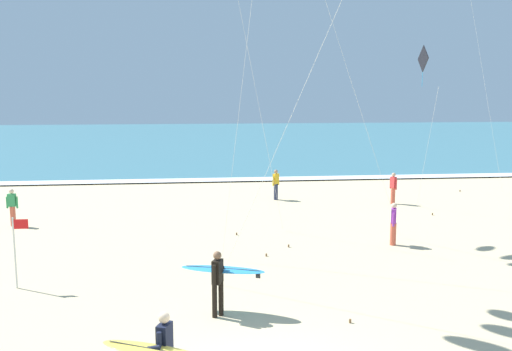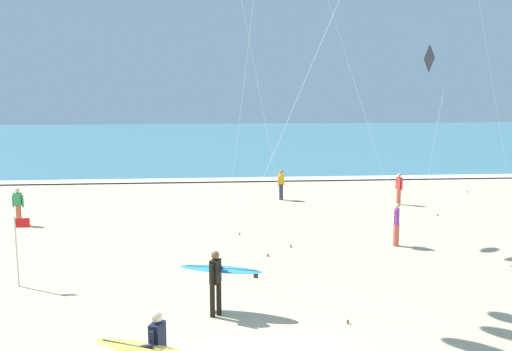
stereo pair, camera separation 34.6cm
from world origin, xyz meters
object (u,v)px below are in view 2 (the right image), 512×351
(surfer_trailing, at_px, (218,274))
(lifeguard_flag, at_px, (18,244))
(bystander_green_top, at_px, (18,206))
(bystander_yellow_top, at_px, (281,184))
(surfer_lead, at_px, (154,350))
(bystander_red_top, at_px, (399,189))
(bystander_purple_top, at_px, (396,224))
(kite_diamond_charcoal_low, at_px, (429,63))

(surfer_trailing, relative_size, lifeguard_flag, 1.10)
(bystander_green_top, xyz_separation_m, bystander_yellow_top, (11.85, 4.45, 0.00))
(surfer_lead, relative_size, bystander_green_top, 1.34)
(bystander_yellow_top, bearing_deg, bystander_red_top, -16.59)
(surfer_lead, bearing_deg, bystander_red_top, 58.43)
(bystander_yellow_top, bearing_deg, surfer_trailing, -103.56)
(surfer_lead, xyz_separation_m, bystander_purple_top, (7.88, 9.80, -0.23))
(kite_diamond_charcoal_low, height_order, lifeguard_flag, kite_diamond_charcoal_low)
(bystander_red_top, height_order, lifeguard_flag, lifeguard_flag)
(bystander_red_top, distance_m, lifeguard_flag, 18.35)
(kite_diamond_charcoal_low, height_order, bystander_yellow_top, kite_diamond_charcoal_low)
(bystander_purple_top, distance_m, bystander_red_top, 7.78)
(surfer_lead, xyz_separation_m, lifeguard_flag, (-4.49, 6.56, 0.23))
(bystander_green_top, bearing_deg, lifeguard_flag, -71.82)
(bystander_yellow_top, relative_size, lifeguard_flag, 0.76)
(kite_diamond_charcoal_low, height_order, bystander_green_top, kite_diamond_charcoal_low)
(bystander_purple_top, distance_m, lifeguard_flag, 12.79)
(surfer_lead, bearing_deg, lifeguard_flag, 124.37)
(surfer_trailing, xyz_separation_m, bystander_green_top, (-8.29, 10.31, -0.24))
(bystander_red_top, relative_size, lifeguard_flag, 0.76)
(bystander_green_top, bearing_deg, bystander_red_top, 8.88)
(surfer_trailing, height_order, bystander_yellow_top, surfer_trailing)
(lifeguard_flag, bearing_deg, surfer_lead, -55.63)
(kite_diamond_charcoal_low, relative_size, lifeguard_flag, 3.71)
(surfer_trailing, bearing_deg, bystander_purple_top, 40.80)
(bystander_green_top, relative_size, bystander_yellow_top, 1.00)
(bystander_yellow_top, bearing_deg, surfer_lead, -104.31)
(surfer_trailing, height_order, bystander_red_top, surfer_trailing)
(kite_diamond_charcoal_low, relative_size, bystander_green_top, 4.90)
(bystander_red_top, bearing_deg, kite_diamond_charcoal_low, -44.47)
(surfer_trailing, distance_m, bystander_purple_top, 8.78)
(surfer_lead, height_order, surfer_trailing, same)
(kite_diamond_charcoal_low, relative_size, bystander_red_top, 4.90)
(bystander_yellow_top, bearing_deg, bystander_purple_top, -71.13)
(surfer_trailing, bearing_deg, bystander_red_top, 54.59)
(kite_diamond_charcoal_low, bearing_deg, bystander_green_top, -174.29)
(bystander_green_top, relative_size, lifeguard_flag, 0.76)
(lifeguard_flag, bearing_deg, bystander_purple_top, 14.68)
(surfer_lead, relative_size, kite_diamond_charcoal_low, 0.27)
(surfer_lead, bearing_deg, surfer_trailing, 73.04)
(kite_diamond_charcoal_low, height_order, bystander_purple_top, kite_diamond_charcoal_low)
(surfer_trailing, bearing_deg, surfer_lead, -106.96)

